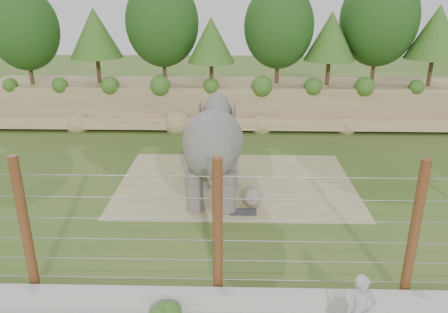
{
  "coord_description": "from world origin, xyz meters",
  "views": [
    {
      "loc": [
        0.41,
        -14.32,
        7.69
      ],
      "look_at": [
        0.0,
        2.0,
        1.6
      ],
      "focal_mm": 35.0,
      "sensor_mm": 36.0,
      "label": 1
    }
  ],
  "objects_px": {
    "elephant": "(213,155)",
    "stone_ball": "(252,197)",
    "zookeeper": "(360,313)",
    "barrier_fence": "(218,230)"
  },
  "relations": [
    {
      "from": "elephant",
      "to": "zookeeper",
      "type": "height_order",
      "value": "elephant"
    },
    {
      "from": "barrier_fence",
      "to": "zookeeper",
      "type": "xyz_separation_m",
      "value": [
        3.28,
        -1.76,
        -1.05
      ]
    },
    {
      "from": "elephant",
      "to": "stone_ball",
      "type": "distance_m",
      "value": 2.22
    },
    {
      "from": "stone_ball",
      "to": "barrier_fence",
      "type": "relative_size",
      "value": 0.04
    },
    {
      "from": "stone_ball",
      "to": "zookeeper",
      "type": "bearing_deg",
      "value": -73.02
    },
    {
      "from": "elephant",
      "to": "barrier_fence",
      "type": "distance_m",
      "value": 5.97
    },
    {
      "from": "stone_ball",
      "to": "zookeeper",
      "type": "relative_size",
      "value": 0.41
    },
    {
      "from": "elephant",
      "to": "stone_ball",
      "type": "height_order",
      "value": "elephant"
    },
    {
      "from": "elephant",
      "to": "zookeeper",
      "type": "bearing_deg",
      "value": -61.8
    },
    {
      "from": "barrier_fence",
      "to": "zookeeper",
      "type": "height_order",
      "value": "barrier_fence"
    }
  ]
}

